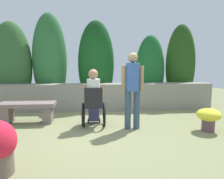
% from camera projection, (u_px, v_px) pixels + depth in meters
% --- Properties ---
extents(ground_plane, '(12.64, 12.64, 0.00)m').
position_uv_depth(ground_plane, '(106.00, 129.00, 4.81)').
color(ground_plane, '#7D8056').
extents(stone_retaining_wall, '(6.64, 0.43, 0.81)m').
position_uv_depth(stone_retaining_wall, '(103.00, 97.00, 6.55)').
color(stone_retaining_wall, gray).
rests_on(stone_retaining_wall, ground).
extents(hedge_backdrop, '(6.67, 0.91, 3.00)m').
position_uv_depth(hedge_backdrop, '(86.00, 65.00, 7.00)').
color(hedge_backdrop, '#315C2D').
rests_on(hedge_backdrop, ground).
extents(stone_bench, '(1.33, 0.45, 0.50)m').
position_uv_depth(stone_bench, '(28.00, 110.00, 5.24)').
color(stone_bench, slate).
rests_on(stone_bench, ground).
extents(person_in_wheelchair, '(0.53, 0.66, 1.33)m').
position_uv_depth(person_in_wheelchair, '(94.00, 100.00, 4.95)').
color(person_in_wheelchair, black).
rests_on(person_in_wheelchair, ground).
extents(person_standing_companion, '(0.49, 0.30, 1.69)m').
position_uv_depth(person_standing_companion, '(133.00, 86.00, 4.72)').
color(person_standing_companion, '#394D63').
rests_on(person_standing_companion, ground).
extents(flower_pot_terracotta_by_wall, '(0.51, 0.51, 0.50)m').
position_uv_depth(flower_pot_terracotta_by_wall, '(209.00, 117.00, 4.65)').
color(flower_pot_terracotta_by_wall, '#5E434E').
rests_on(flower_pot_terracotta_by_wall, ground).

